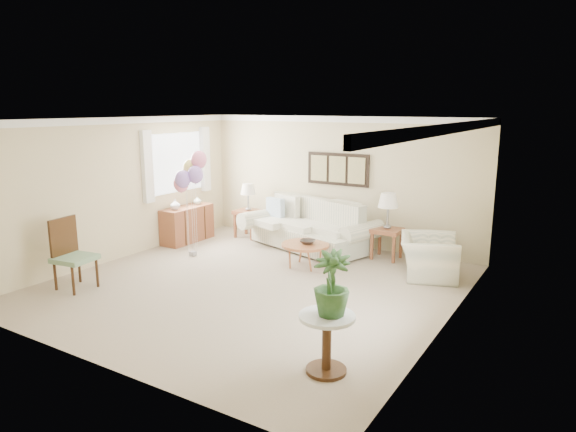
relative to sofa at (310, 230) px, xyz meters
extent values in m
plane|color=tan|center=(0.29, -2.36, -0.39)|extent=(6.00, 6.00, 0.00)
cube|color=beige|center=(0.29, 0.64, 0.91)|extent=(6.00, 0.04, 2.60)
cube|color=beige|center=(0.29, -5.36, 0.91)|extent=(6.00, 0.04, 2.60)
cube|color=beige|center=(-2.71, -2.36, 0.91)|extent=(0.04, 6.00, 2.60)
cube|color=beige|center=(3.29, -2.36, 0.91)|extent=(0.04, 6.00, 2.60)
cube|color=white|center=(0.29, -2.36, 2.20)|extent=(6.00, 6.00, 0.02)
cube|color=white|center=(0.29, 0.61, 2.15)|extent=(6.00, 0.06, 0.12)
cube|color=white|center=(-2.68, -2.36, 2.15)|extent=(0.06, 6.00, 0.12)
cube|color=white|center=(3.26, -2.36, 2.15)|extent=(0.06, 6.00, 0.12)
cube|color=white|center=(-2.69, -0.86, 1.26)|extent=(0.04, 1.40, 1.20)
cube|color=white|center=(-2.65, -1.71, 1.26)|extent=(0.10, 0.22, 1.40)
cube|color=white|center=(-2.65, -0.01, 1.26)|extent=(0.10, 0.22, 1.40)
cube|color=black|center=(0.29, 0.61, 1.16)|extent=(1.35, 0.04, 0.65)
cube|color=#8C8C59|center=(-0.13, 0.58, 1.16)|extent=(0.36, 0.02, 0.52)
cube|color=#8C8C59|center=(0.29, 0.58, 1.16)|extent=(0.36, 0.02, 0.52)
cube|color=#8C8C59|center=(0.71, 0.58, 1.16)|extent=(0.36, 0.02, 0.52)
cube|color=beige|center=(-0.01, -0.07, -0.15)|extent=(2.60, 1.66, 0.39)
cube|color=beige|center=(-0.01, 0.30, 0.29)|extent=(2.37, 0.94, 0.60)
cylinder|color=beige|center=(-1.16, -0.07, 0.11)|extent=(0.63, 1.05, 0.35)
cylinder|color=beige|center=(1.14, -0.07, 0.11)|extent=(0.63, 1.05, 0.35)
cube|color=beige|center=(-0.70, -0.12, 0.10)|extent=(0.86, 0.95, 0.13)
cube|color=beige|center=(-0.01, -0.12, 0.10)|extent=(0.86, 0.95, 0.13)
cube|color=beige|center=(0.68, -0.12, 0.10)|extent=(0.86, 0.95, 0.13)
cube|color=#A3BCD1|center=(-0.86, 0.07, 0.34)|extent=(0.42, 0.13, 0.42)
cube|color=#D4AF54|center=(0.76, 0.07, 0.34)|extent=(0.42, 0.13, 0.42)
cube|color=#362114|center=(0.93, -0.01, 0.27)|extent=(0.37, 0.11, 0.37)
cube|color=beige|center=(-0.01, -0.07, -0.36)|extent=(2.19, 0.88, 0.04)
cube|color=brown|center=(-1.58, 0.10, 0.17)|extent=(0.55, 0.50, 0.08)
cube|color=brown|center=(-1.80, -0.10, -0.13)|extent=(0.05, 0.05, 0.52)
cube|color=brown|center=(-1.36, -0.10, -0.13)|extent=(0.05, 0.05, 0.52)
cube|color=brown|center=(-1.80, 0.30, -0.13)|extent=(0.05, 0.05, 0.52)
cube|color=brown|center=(-1.36, 0.30, -0.13)|extent=(0.05, 0.05, 0.52)
cube|color=brown|center=(1.56, 0.13, 0.15)|extent=(0.53, 0.48, 0.08)
cube|color=brown|center=(1.35, -0.07, -0.14)|extent=(0.05, 0.05, 0.50)
cube|color=brown|center=(1.77, -0.07, -0.14)|extent=(0.05, 0.05, 0.50)
cube|color=brown|center=(1.35, 0.32, -0.14)|extent=(0.05, 0.05, 0.50)
cube|color=brown|center=(1.77, 0.32, -0.14)|extent=(0.05, 0.05, 0.50)
cylinder|color=gray|center=(-1.58, 0.10, 0.24)|extent=(0.14, 0.14, 0.06)
cylinder|color=gray|center=(-1.58, 0.10, 0.41)|extent=(0.04, 0.04, 0.29)
cone|color=silver|center=(-1.58, 0.10, 0.67)|extent=(0.33, 0.33, 0.23)
cylinder|color=gray|center=(1.56, 0.13, 0.22)|extent=(0.16, 0.16, 0.07)
cylinder|color=gray|center=(1.56, 0.13, 0.42)|extent=(0.04, 0.04, 0.33)
cone|color=silver|center=(1.56, 0.13, 0.72)|extent=(0.38, 0.38, 0.27)
cylinder|color=#A56243|center=(0.52, -1.10, 0.02)|extent=(0.84, 0.84, 0.05)
cylinder|color=#A56243|center=(0.72, -0.90, -0.20)|extent=(0.03, 0.03, 0.38)
cylinder|color=#A56243|center=(0.32, -0.90, -0.20)|extent=(0.03, 0.03, 0.38)
cylinder|color=#A56243|center=(0.32, -1.30, -0.20)|extent=(0.03, 0.03, 0.38)
cylinder|color=#A56243|center=(0.72, -1.30, -0.20)|extent=(0.03, 0.03, 0.38)
imported|color=#2C251F|center=(0.56, -1.08, 0.07)|extent=(0.33, 0.33, 0.07)
imported|color=beige|center=(2.52, -0.47, -0.05)|extent=(1.20, 1.28, 0.68)
cylinder|color=silver|center=(2.53, -4.18, 0.25)|extent=(0.60, 0.60, 0.04)
cylinder|color=#39210E|center=(2.53, -4.18, -0.08)|extent=(0.10, 0.10, 0.60)
cylinder|color=#39210E|center=(2.53, -4.18, -0.38)|extent=(0.44, 0.44, 0.01)
imported|color=#1C4417|center=(2.57, -4.16, 0.61)|extent=(0.49, 0.49, 0.69)
cube|color=gray|center=(-1.98, -3.93, 0.10)|extent=(0.61, 0.61, 0.08)
cylinder|color=#39210E|center=(-2.19, -4.14, -0.16)|extent=(0.04, 0.04, 0.45)
cylinder|color=#39210E|center=(-1.76, -4.14, -0.16)|extent=(0.04, 0.04, 0.45)
cylinder|color=#39210E|center=(-2.19, -3.71, -0.16)|extent=(0.04, 0.04, 0.45)
cylinder|color=#39210E|center=(-1.76, -3.71, -0.16)|extent=(0.04, 0.04, 0.45)
cube|color=#39210E|center=(-2.21, -3.93, 0.42)|extent=(0.12, 0.52, 0.59)
cube|color=brown|center=(-2.47, -0.86, -0.02)|extent=(0.45, 1.20, 0.74)
cube|color=#39210E|center=(-2.46, -1.16, -0.02)|extent=(0.46, 0.02, 0.70)
cube|color=#39210E|center=(-2.46, -0.56, -0.02)|extent=(0.46, 0.02, 0.70)
imported|color=silver|center=(-2.45, -1.21, 0.46)|extent=(0.26, 0.26, 0.21)
imported|color=beige|center=(-2.45, -0.54, 0.44)|extent=(0.22, 0.22, 0.17)
cube|color=gray|center=(-1.65, -1.62, -0.35)|extent=(0.10, 0.10, 0.08)
ellipsoid|color=pink|center=(-1.76, -1.74, 1.02)|extent=(0.29, 0.29, 0.33)
cylinder|color=silver|center=(-1.70, -1.68, 0.27)|extent=(0.01, 0.01, 1.15)
ellipsoid|color=#9D72D1|center=(-1.51, -1.63, 1.18)|extent=(0.29, 0.29, 0.33)
cylinder|color=silver|center=(-1.58, -1.62, 0.35)|extent=(0.01, 0.01, 1.32)
ellipsoid|color=#E3D665|center=(-1.70, -1.53, 1.28)|extent=(0.29, 0.29, 0.33)
cylinder|color=silver|center=(-1.68, -1.57, 0.40)|extent=(0.01, 0.01, 1.41)
ellipsoid|color=pink|center=(-1.52, -1.50, 1.44)|extent=(0.29, 0.29, 0.33)
cylinder|color=silver|center=(-1.58, -1.56, 0.49)|extent=(0.01, 0.01, 1.58)
ellipsoid|color=#9D72D1|center=(-1.67, -1.78, 1.10)|extent=(0.29, 0.29, 0.33)
cylinder|color=silver|center=(-1.66, -1.70, 0.32)|extent=(0.01, 0.01, 1.24)
camera|label=1|loc=(4.82, -8.69, 2.41)|focal=32.00mm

